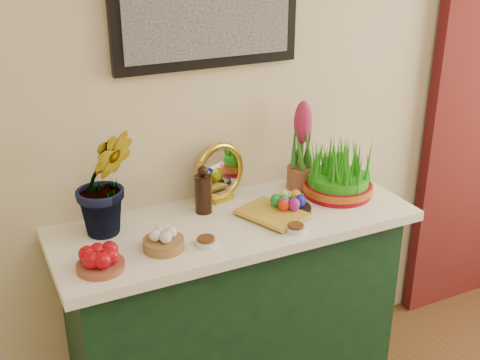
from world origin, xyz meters
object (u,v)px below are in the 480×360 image
sideboard (235,318)px  mirror (220,173)px  wheatgrass_sabzeh (339,171)px  book (256,221)px  hyacinth_green (104,165)px

sideboard → mirror: bearing=83.0°
mirror → wheatgrass_sabzeh: size_ratio=0.85×
mirror → book: bearing=-84.5°
sideboard → book: book is taller
mirror → wheatgrass_sabzeh: bearing=-20.5°
sideboard → hyacinth_green: size_ratio=2.45×
sideboard → mirror: size_ratio=5.21×
mirror → book: mirror is taller
book → wheatgrass_sabzeh: bearing=-8.2°
sideboard → book: 0.49m
hyacinth_green → mirror: bearing=13.1°
sideboard → wheatgrass_sabzeh: wheatgrass_sabzeh is taller
sideboard → hyacinth_green: bearing=167.9°
sideboard → mirror: mirror is taller
hyacinth_green → book: (0.51, -0.19, -0.25)m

